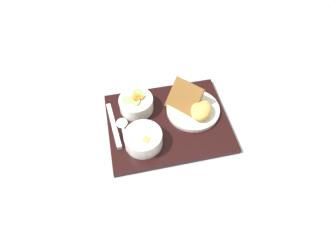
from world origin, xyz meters
TOP-DOWN VIEW (x-y plane):
  - ground_plane at (0.00, 0.00)m, footprint 4.00×4.00m
  - serving_tray at (0.00, 0.00)m, footprint 0.42×0.35m
  - bowl_salad at (-0.08, 0.08)m, footprint 0.11×0.11m
  - bowl_soup at (-0.10, -0.06)m, footprint 0.12×0.12m
  - plate_main at (0.09, 0.01)m, footprint 0.18×0.18m
  - knife at (-0.17, 0.00)m, footprint 0.02×0.19m
  - spoon at (-0.15, 0.01)m, footprint 0.04×0.13m

SIDE VIEW (x-z plane):
  - ground_plane at x=0.00m, z-range 0.00..0.00m
  - serving_tray at x=0.00m, z-range 0.00..0.02m
  - spoon at x=-0.15m, z-range 0.02..0.03m
  - knife at x=-0.17m, z-range 0.02..0.03m
  - plate_main at x=0.09m, z-range 0.00..0.08m
  - bowl_soup at x=-0.10m, z-range 0.02..0.07m
  - bowl_salad at x=-0.08m, z-range 0.02..0.08m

